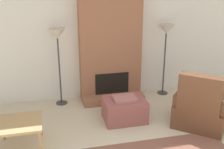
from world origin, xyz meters
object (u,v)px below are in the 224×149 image
(floor_lamp_left, at_px, (57,39))
(floor_lamp_right, at_px, (166,33))
(armchair, at_px, (200,110))
(ottoman, at_px, (124,109))
(side_table, at_px, (20,125))

(floor_lamp_left, distance_m, floor_lamp_right, 2.29)
(floor_lamp_right, bearing_deg, armchair, -88.35)
(ottoman, height_order, armchair, armchair)
(armchair, xyz_separation_m, floor_lamp_right, (-0.04, 1.53, 1.08))
(side_table, height_order, floor_lamp_left, floor_lamp_left)
(ottoman, relative_size, floor_lamp_left, 0.48)
(armchair, height_order, side_table, armchair)
(floor_lamp_left, bearing_deg, armchair, -33.30)
(armchair, bearing_deg, floor_lamp_right, -46.69)
(ottoman, xyz_separation_m, armchair, (1.24, -0.53, 0.09))
(ottoman, relative_size, armchair, 0.63)
(armchair, height_order, floor_lamp_left, floor_lamp_left)
(armchair, distance_m, floor_lamp_right, 1.88)
(side_table, distance_m, floor_lamp_right, 3.50)
(armchair, relative_size, floor_lamp_right, 0.76)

